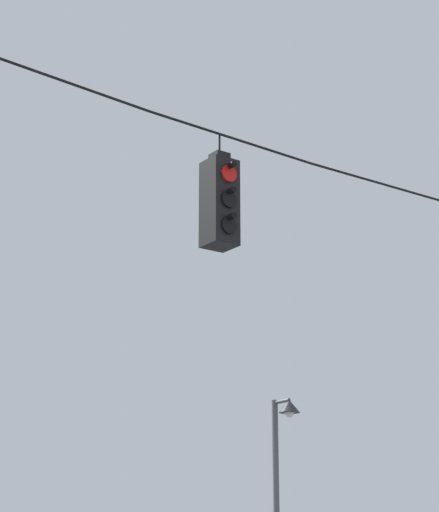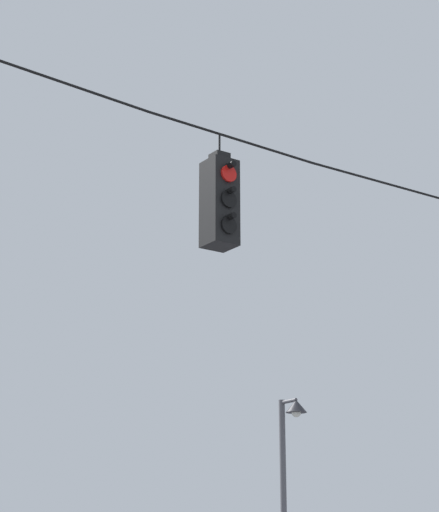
{
  "view_description": "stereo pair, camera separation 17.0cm",
  "coord_description": "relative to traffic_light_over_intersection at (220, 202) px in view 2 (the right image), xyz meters",
  "views": [
    {
      "loc": [
        -8.72,
        -8.77,
        1.92
      ],
      "look_at": [
        -2.57,
        -0.04,
        5.19
      ],
      "focal_mm": 70.0,
      "sensor_mm": 36.0,
      "label": 1
    },
    {
      "loc": [
        -8.59,
        -8.87,
        1.92
      ],
      "look_at": [
        -2.57,
        -0.04,
        5.19
      ],
      "focal_mm": 70.0,
      "sensor_mm": 36.0,
      "label": 2
    }
  ],
  "objects": [
    {
      "name": "street_lamp",
      "position": [
        5.78,
        6.17,
        -2.48
      ],
      "size": [
        0.4,
        0.7,
        4.89
      ],
      "color": "#515156",
      "rests_on": "ground_plane"
    },
    {
      "name": "span_wire",
      "position": [
        2.57,
        -0.0,
        0.94
      ],
      "size": [
        16.43,
        0.03,
        0.44
      ],
      "color": "black"
    },
    {
      "name": "traffic_light_over_intersection",
      "position": [
        0.0,
        0.0,
        0.0
      ],
      "size": [
        0.34,
        0.58,
        1.37
      ],
      "color": "black"
    }
  ]
}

